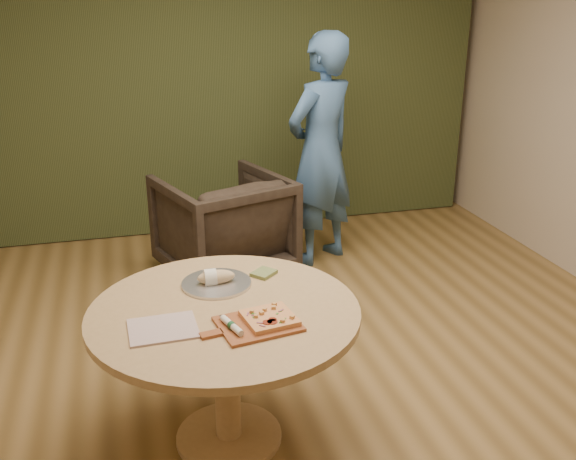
# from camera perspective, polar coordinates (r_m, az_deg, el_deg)

# --- Properties ---
(room_shell) EXTENTS (5.04, 6.04, 2.84)m
(room_shell) POSITION_cam_1_polar(r_m,az_deg,el_deg) (3.17, 2.77, 6.62)
(room_shell) COLOR olive
(room_shell) RESTS_ON ground
(curtain) EXTENTS (4.80, 0.14, 2.78)m
(curtain) POSITION_cam_1_polar(r_m,az_deg,el_deg) (5.96, -5.89, 13.18)
(curtain) COLOR #2D3618
(curtain) RESTS_ON ground
(pedestal_table) EXTENTS (1.29, 1.29, 0.75)m
(pedestal_table) POSITION_cam_1_polar(r_m,az_deg,el_deg) (3.14, -5.61, -9.23)
(pedestal_table) COLOR tan
(pedestal_table) RESTS_ON ground
(pizza_paddle) EXTENTS (0.47, 0.33, 0.01)m
(pizza_paddle) POSITION_cam_1_polar(r_m,az_deg,el_deg) (2.91, -2.87, -8.39)
(pizza_paddle) COLOR brown
(pizza_paddle) RESTS_ON pedestal_table
(flatbread_pizza) EXTENTS (0.25, 0.25, 0.04)m
(flatbread_pizza) POSITION_cam_1_polar(r_m,az_deg,el_deg) (2.92, -1.67, -7.81)
(flatbread_pizza) COLOR #E09A57
(flatbread_pizza) RESTS_ON pizza_paddle
(cutlery_roll) EXTENTS (0.08, 0.20, 0.03)m
(cutlery_roll) POSITION_cam_1_polar(r_m,az_deg,el_deg) (2.86, -5.02, -8.45)
(cutlery_roll) COLOR beige
(cutlery_roll) RESTS_ON pizza_paddle
(newspaper) EXTENTS (0.31, 0.26, 0.01)m
(newspaper) POSITION_cam_1_polar(r_m,az_deg,el_deg) (2.93, -11.06, -8.60)
(newspaper) COLOR silver
(newspaper) RESTS_ON pedestal_table
(serving_tray) EXTENTS (0.36, 0.36, 0.02)m
(serving_tray) POSITION_cam_1_polar(r_m,az_deg,el_deg) (3.31, -6.38, -4.74)
(serving_tray) COLOR silver
(serving_tray) RESTS_ON pedestal_table
(bread_roll) EXTENTS (0.19, 0.09, 0.09)m
(bread_roll) POSITION_cam_1_polar(r_m,az_deg,el_deg) (3.29, -6.56, -4.19)
(bread_roll) COLOR tan
(bread_roll) RESTS_ON serving_tray
(green_packet) EXTENTS (0.16, 0.15, 0.02)m
(green_packet) POSITION_cam_1_polar(r_m,az_deg,el_deg) (3.40, -2.17, -3.86)
(green_packet) COLOR #4D5C29
(green_packet) RESTS_ON pedestal_table
(armchair) EXTENTS (1.11, 1.08, 0.92)m
(armchair) POSITION_cam_1_polar(r_m,az_deg,el_deg) (5.05, -5.76, 0.78)
(armchair) COLOR black
(armchair) RESTS_ON ground
(person_standing) EXTENTS (0.82, 0.73, 1.88)m
(person_standing) POSITION_cam_1_polar(r_m,az_deg,el_deg) (5.21, 2.94, 7.00)
(person_standing) COLOR #3B618D
(person_standing) RESTS_ON ground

